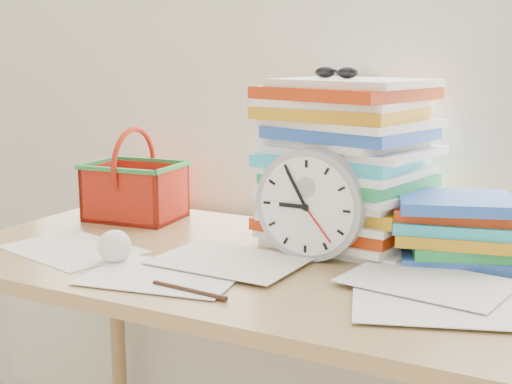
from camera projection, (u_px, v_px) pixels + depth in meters
The scene contains 10 objects.
curtain at pixel (336, 3), 1.73m from camera, with size 2.40×0.01×2.50m, color silver.
desk at pixel (263, 294), 1.52m from camera, with size 1.40×0.70×0.75m.
paper_stack at pixel (346, 163), 1.61m from camera, with size 0.37×0.31×0.38m, color white, non-canonical shape.
clock at pixel (311, 204), 1.50m from camera, with size 0.24×0.24×0.05m, color #9B9CA5.
sunglasses at pixel (336, 72), 1.58m from camera, with size 0.13×0.11×0.03m, color black, non-canonical shape.
book_stack at pixel (459, 230), 1.48m from camera, with size 0.28×0.21×0.14m, color white, non-canonical shape.
basket at pixel (135, 174), 1.86m from camera, with size 0.24×0.19×0.24m, color red, non-canonical shape.
crumpled_ball at pixel (114, 246), 1.49m from camera, with size 0.07×0.07×0.07m, color white.
pen at pixel (189, 291), 1.30m from camera, with size 0.01×0.01×0.17m, color black.
scattered_papers at pixel (263, 258), 1.51m from camera, with size 1.26×0.42×0.02m, color white, non-canonical shape.
Camera 1 is at (0.67, 0.31, 1.19)m, focal length 50.00 mm.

